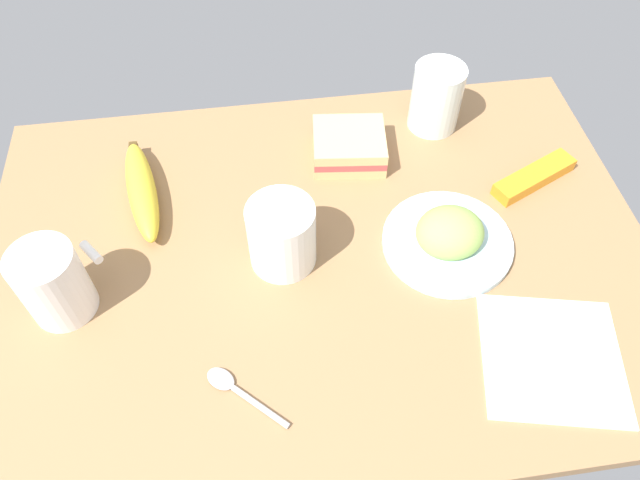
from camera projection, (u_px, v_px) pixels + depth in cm
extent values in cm
cube|color=#936D47|center=(320.00, 258.00, 82.20)|extent=(90.00, 64.00, 2.00)
cylinder|color=silver|center=(447.00, 242.00, 81.82)|extent=(17.60, 17.60, 1.20)
ellipsoid|color=#99BF59|center=(450.00, 232.00, 80.11)|extent=(9.10, 8.19, 6.22)
cylinder|color=white|center=(53.00, 283.00, 72.26)|extent=(7.95, 7.95, 10.42)
cylinder|color=black|center=(38.00, 260.00, 68.53)|extent=(7.00, 7.00, 0.40)
cylinder|color=white|center=(91.00, 255.00, 74.18)|extent=(3.11, 3.58, 1.20)
cylinder|color=white|center=(282.00, 238.00, 76.93)|extent=(8.78, 8.78, 9.70)
cylinder|color=brown|center=(280.00, 216.00, 73.48)|extent=(7.73, 7.73, 0.40)
cylinder|color=white|center=(295.00, 201.00, 80.05)|extent=(4.10, 2.67, 1.20)
cube|color=#DBB77A|center=(349.00, 153.00, 92.02)|extent=(11.67, 10.73, 1.60)
cube|color=#C14C4C|center=(349.00, 146.00, 90.91)|extent=(11.67, 10.73, 1.20)
cube|color=#DBB77A|center=(349.00, 139.00, 89.81)|extent=(11.67, 10.73, 1.60)
cylinder|color=silver|center=(436.00, 98.00, 93.07)|extent=(7.83, 7.83, 10.52)
cylinder|color=white|center=(435.00, 104.00, 94.00)|extent=(7.05, 7.05, 8.18)
ellipsoid|color=yellow|center=(142.00, 190.00, 85.76)|extent=(7.19, 19.85, 3.93)
cube|color=#4C3819|center=(134.00, 147.00, 91.13)|extent=(1.20, 1.20, 1.20)
ellipsoid|color=silver|center=(221.00, 379.00, 69.94)|extent=(4.27, 4.21, 0.80)
cylinder|color=silver|center=(260.00, 407.00, 67.95)|extent=(6.35, 5.99, 0.70)
cube|color=orange|center=(534.00, 177.00, 88.68)|extent=(13.92, 8.85, 2.00)
cube|color=white|center=(552.00, 358.00, 71.84)|extent=(19.65, 19.65, 0.30)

